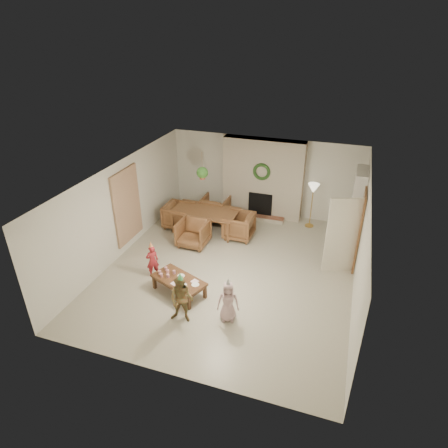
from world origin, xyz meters
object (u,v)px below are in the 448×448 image
at_px(child_plaid, 182,299).
at_px(child_red, 152,261).
at_px(coffee_table_top, 179,280).
at_px(child_pink, 228,302).
at_px(dining_chair_far, 215,208).
at_px(dining_chair_right, 239,226).
at_px(dining_chair_near, 193,233).
at_px(dining_table, 205,221).
at_px(dining_chair_left, 179,216).

bearing_deg(child_plaid, child_red, 131.83).
relative_size(coffee_table_top, child_pink, 1.35).
bearing_deg(dining_chair_far, dining_chair_right, 141.34).
bearing_deg(child_red, child_pink, 114.87).
bearing_deg(dining_chair_far, child_plaid, 102.65).
height_order(child_red, child_plaid, child_plaid).
height_order(coffee_table_top, child_plaid, child_plaid).
distance_m(child_red, child_plaid, 1.84).
height_order(dining_chair_near, child_pink, child_pink).
bearing_deg(dining_chair_right, dining_chair_far, -128.66).
bearing_deg(dining_chair_right, child_plaid, -0.39).
relative_size(dining_chair_right, coffee_table_top, 0.65).
distance_m(dining_chair_near, coffee_table_top, 2.18).
bearing_deg(dining_table, dining_chair_far, 90.00).
bearing_deg(child_plaid, dining_chair_right, 83.14).
xyz_separation_m(coffee_table_top, child_pink, (1.35, -0.49, 0.11)).
bearing_deg(dining_chair_right, child_red, -28.80).
relative_size(dining_chair_far, child_red, 0.97).
distance_m(dining_chair_near, child_red, 1.72).
xyz_separation_m(dining_chair_left, child_red, (0.46, -2.55, 0.05)).
xyz_separation_m(dining_chair_far, child_red, (-0.40, -3.38, 0.05)).
distance_m(coffee_table_top, child_red, 1.00).
height_order(dining_chair_left, dining_chair_right, same).
distance_m(dining_table, dining_chair_near, 0.85).
relative_size(dining_table, child_pink, 2.06).
relative_size(dining_table, dining_chair_far, 2.34).
relative_size(dining_chair_left, child_plaid, 0.76).
bearing_deg(dining_chair_left, child_pink, -140.88).
distance_m(dining_chair_far, dining_chair_right, 1.36).
xyz_separation_m(dining_chair_right, coffee_table_top, (-0.55, -2.94, -0.01)).
bearing_deg(dining_chair_right, dining_chair_left, -90.00).
xyz_separation_m(dining_chair_right, child_red, (-1.45, -2.51, 0.05)).
xyz_separation_m(dining_chair_far, coffee_table_top, (0.49, -3.81, -0.01)).
distance_m(dining_table, child_red, 2.56).
xyz_separation_m(coffee_table_top, child_plaid, (0.45, -0.82, 0.18)).
distance_m(dining_chair_left, child_plaid, 4.20).
height_order(dining_chair_near, dining_chair_left, same).
height_order(dining_chair_near, dining_chair_right, same).
bearing_deg(dining_table, child_pink, -60.55).
relative_size(dining_table, coffee_table_top, 1.53).
height_order(dining_chair_far, child_plaid, child_plaid).
xyz_separation_m(dining_chair_left, coffee_table_top, (1.36, -2.98, -0.01)).
xyz_separation_m(dining_chair_left, dining_chair_right, (1.91, -0.04, 0.00)).
distance_m(coffee_table_top, child_pink, 1.44).
relative_size(dining_chair_right, child_pink, 0.88).
relative_size(dining_chair_left, coffee_table_top, 0.65).
relative_size(dining_chair_near, child_pink, 0.88).
bearing_deg(child_red, child_plaid, 94.28).
relative_size(dining_chair_left, child_pink, 0.88).
bearing_deg(dining_chair_near, dining_chair_right, 38.66).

